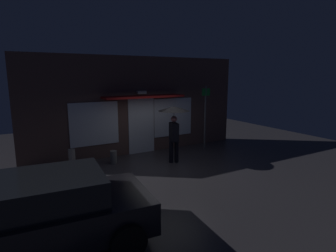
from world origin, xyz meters
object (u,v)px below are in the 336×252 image
object	(u,v)px
sidewalk_bollard	(114,157)
street_sign_post	(205,114)
parked_car	(42,213)
sidewalk_bollard_2	(72,159)
person_with_umbrella	(174,119)

from	to	relation	value
sidewalk_bollard	street_sign_post	bearing A→B (deg)	0.49
parked_car	sidewalk_bollard	distance (m)	4.95
street_sign_post	sidewalk_bollard_2	bearing A→B (deg)	179.04
street_sign_post	sidewalk_bollard_2	distance (m)	5.56
street_sign_post	person_with_umbrella	bearing A→B (deg)	-155.45
sidewalk_bollard	sidewalk_bollard_2	distance (m)	1.40
person_with_umbrella	sidewalk_bollard	size ratio (longest dim) A/B	4.35
parked_car	sidewalk_bollard_2	distance (m)	4.46
parked_car	street_sign_post	size ratio (longest dim) A/B	1.49
sidewalk_bollard	person_with_umbrella	bearing A→B (deg)	-25.44
street_sign_post	sidewalk_bollard_2	xyz separation A→B (m)	(-5.44, 0.09, -1.16)
person_with_umbrella	sidewalk_bollard	xyz separation A→B (m)	(-1.94, 0.93, -1.35)
sidewalk_bollard_2	parked_car	bearing A→B (deg)	-106.92
person_with_umbrella	parked_car	xyz separation A→B (m)	(-4.63, -3.20, -0.87)
parked_car	sidewalk_bollard	bearing A→B (deg)	61.52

